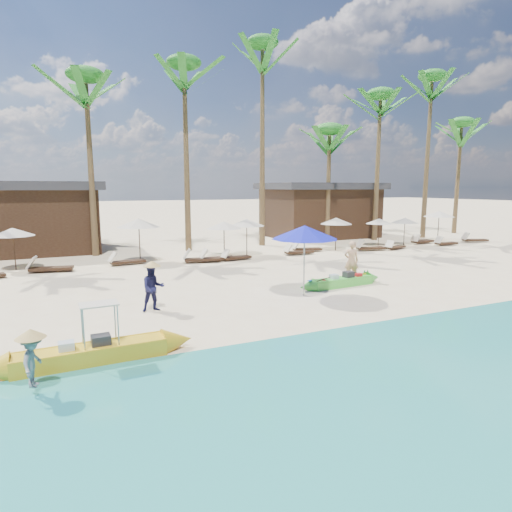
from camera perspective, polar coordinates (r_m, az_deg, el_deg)
name	(u,v)px	position (r m, az deg, el deg)	size (l,w,h in m)	color
ground	(240,313)	(13.69, -2.14, -7.66)	(240.00, 240.00, 0.00)	beige
wet_sand_strip	(328,376)	(9.53, 9.63, -15.50)	(240.00, 4.50, 0.01)	tan
green_canoe	(341,282)	(17.64, 11.32, -3.36)	(4.52, 0.82, 0.57)	green
yellow_canoe	(92,353)	(10.66, -21.04, -11.99)	(5.27, 0.82, 1.37)	gold
tourist	(351,261)	(18.67, 12.60, -0.64)	(0.62, 0.41, 1.71)	tan
vendor_green	(153,288)	(14.14, -13.57, -4.16)	(0.74, 0.58, 1.53)	#16173E
vendor_yellow	(33,361)	(9.38, -27.63, -12.28)	(0.67, 0.38, 1.03)	gray
blue_umbrella	(305,232)	(15.54, 6.50, 3.15)	(2.42, 2.42, 2.60)	#99999E
resort_parasol_4	(13,232)	(23.61, -29.69, 2.80)	(1.98, 1.98, 2.04)	#322214
lounger_4_right	(48,267)	(22.39, -25.99, -1.38)	(2.08, 0.95, 0.68)	#322214
resort_parasol_5	(139,223)	(23.37, -15.37, 4.27)	(2.26, 2.26, 2.33)	#322214
lounger_5_left	(125,261)	(23.04, -17.02, -0.62)	(1.89, 0.79, 0.62)	#322214
resort_parasol_6	(224,225)	(24.16, -4.30, 4.13)	(2.00, 2.00, 2.06)	#322214
lounger_6_left	(215,257)	(23.18, -5.45, -0.19)	(1.90, 0.65, 0.64)	#322214
lounger_6_right	(200,258)	(22.88, -7.53, -0.33)	(2.05, 1.00, 0.67)	#322214
resort_parasol_7	(247,223)	(24.91, -1.25, 4.49)	(2.08, 2.08, 2.15)	#322214
lounger_7_left	(235,257)	(23.43, -2.84, -0.12)	(1.74, 0.73, 0.57)	#322214
lounger_7_right	(297,251)	(25.44, 5.52, 0.62)	(1.82, 0.63, 0.61)	#322214
resort_parasol_8	(336,221)	(27.36, 10.64, 4.61)	(2.01, 2.01, 2.07)	#322214
lounger_8_left	(305,248)	(26.69, 6.61, 1.01)	(1.91, 0.89, 0.63)	#322214
resort_parasol_9	(379,221)	(30.29, 16.10, 4.47)	(1.81, 1.81, 1.86)	#322214
lounger_9_left	(369,247)	(27.92, 14.84, 1.13)	(1.97, 0.91, 0.64)	#322214
lounger_9_right	(395,247)	(28.88, 18.00, 1.19)	(1.72, 0.92, 0.56)	#322214
resort_parasol_10	(405,220)	(31.14, 19.24, 4.51)	(1.85, 1.85, 1.90)	#322214
lounger_10_left	(421,241)	(32.51, 21.20, 1.92)	(1.96, 0.80, 0.65)	#322214
lounger_10_right	(445,243)	(32.15, 23.89, 1.64)	(1.73, 0.58, 0.58)	#322214
resort_parasol_11	(439,214)	(34.27, 23.24, 5.18)	(2.18, 2.18, 2.25)	#322214
lounger_11_left	(474,239)	(34.98, 27.02, 1.99)	(1.93, 1.14, 0.63)	#322214
palm_3	(87,103)	(26.88, -21.63, 18.42)	(2.08, 2.08, 10.52)	brown
palm_4	(185,94)	(27.66, -9.49, 20.48)	(2.08, 2.08, 11.70)	brown
palm_5	(262,81)	(30.06, 0.86, 22.33)	(2.08, 2.08, 13.60)	brown
palm_6	(329,144)	(32.18, 9.76, 14.53)	(2.08, 2.08, 8.51)	brown
palm_7	(380,117)	(33.96, 16.17, 17.32)	(2.08, 2.08, 11.08)	brown
palm_8	(431,104)	(36.91, 22.25, 18.20)	(2.08, 2.08, 12.70)	brown
palm_9	(461,138)	(41.37, 25.64, 13.96)	(2.08, 2.08, 9.82)	brown
pavilion_west	(8,217)	(29.88, -30.14, 4.53)	(10.80, 6.60, 4.30)	#322214
pavilion_east	(319,209)	(35.21, 8.42, 6.18)	(8.80, 6.60, 4.30)	#322214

